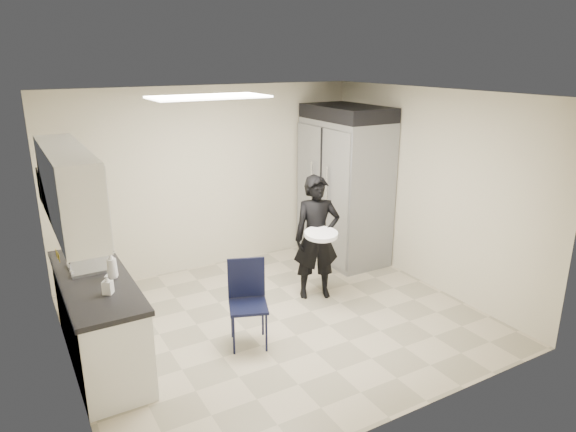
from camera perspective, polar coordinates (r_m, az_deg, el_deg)
floor at (r=6.16m, az=-0.99°, el=-11.51°), size 4.50×4.50×0.00m
ceiling at (r=5.41m, az=-1.14°, el=13.38°), size 4.50×4.50×0.00m
back_wall at (r=7.41m, az=-8.57°, el=4.11°), size 4.50×0.00×4.50m
left_wall at (r=5.03m, az=-24.17°, el=-3.69°), size 0.00×4.00×4.00m
right_wall at (r=6.98m, az=15.37°, el=2.85°), size 0.00×4.00×4.00m
ceiling_panel at (r=5.52m, az=-8.81°, el=12.96°), size 1.20×0.60×0.02m
lower_counter at (r=5.59m, az=-20.21°, el=-10.91°), size 0.60×1.90×0.86m
countertop at (r=5.39m, az=-20.71°, el=-6.64°), size 0.64×1.95×0.05m
sink at (r=5.63m, az=-20.94°, el=-5.81°), size 0.42×0.40×0.14m
faucet at (r=5.56m, az=-23.13°, el=-4.71°), size 0.02×0.02×0.24m
upper_cabinets at (r=5.09m, az=-23.21°, el=2.87°), size 0.35×1.80×0.75m
towel_dispenser at (r=6.25m, az=-24.97°, el=3.19°), size 0.22×0.30×0.35m
notice_sticker_left at (r=5.15m, az=-24.13°, el=-4.16°), size 0.00×0.12×0.07m
notice_sticker_right at (r=5.35m, az=-24.32°, el=-3.86°), size 0.00×0.12×0.07m
commercial_fridge at (r=7.70m, az=6.32°, el=2.80°), size 0.80×1.35×2.10m
fridge_compressor at (r=7.50m, az=6.62°, el=11.33°), size 0.80×1.35×0.20m
folding_chair at (r=5.51m, az=-4.44°, el=-9.99°), size 0.51×0.51×0.90m
man_tuxedo at (r=6.45m, az=3.20°, el=-2.41°), size 0.68×0.57×1.59m
bucket_lid at (r=6.18m, az=3.70°, el=-2.03°), size 0.52×0.52×0.05m
soap_bottle_a at (r=5.26m, az=-19.00°, el=-5.14°), size 0.15×0.15×0.27m
soap_bottle_b at (r=4.95m, az=-19.42°, el=-7.16°), size 0.12×0.12×0.19m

